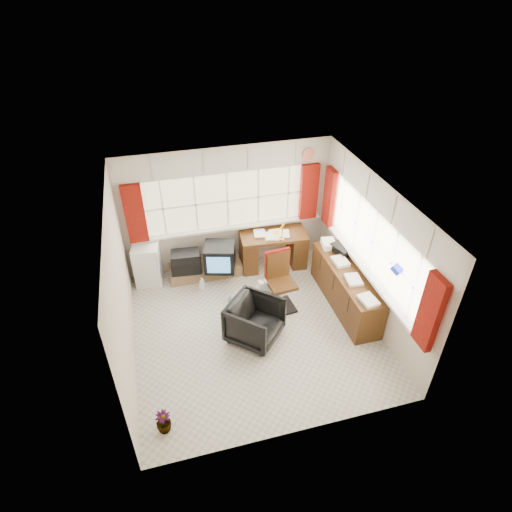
{
  "coord_description": "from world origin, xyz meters",
  "views": [
    {
      "loc": [
        -1.34,
        -5.05,
        5.26
      ],
      "look_at": [
        0.17,
        0.55,
        1.12
      ],
      "focal_mm": 30.0,
      "sensor_mm": 36.0,
      "label": 1
    }
  ],
  "objects": [
    {
      "name": "desk",
      "position": [
        0.83,
        1.68,
        0.42
      ],
      "size": [
        1.35,
        0.74,
        0.79
      ],
      "color": "#5A3915",
      "rests_on": "ground"
    },
    {
      "name": "credenza",
      "position": [
        1.73,
        0.2,
        0.39
      ],
      "size": [
        0.5,
        2.0,
        0.85
      ],
      "color": "#5A3915",
      "rests_on": "ground"
    },
    {
      "name": "room_walls",
      "position": [
        0.0,
        0.0,
        1.5
      ],
      "size": [
        4.0,
        4.0,
        4.0
      ],
      "color": "beige",
      "rests_on": "ground"
    },
    {
      "name": "desk_lamp",
      "position": [
        0.93,
        1.45,
        1.01
      ],
      "size": [
        0.16,
        0.14,
        0.38
      ],
      "color": "#E8A009",
      "rests_on": "desk"
    },
    {
      "name": "office_chair",
      "position": [
        -0.05,
        -0.18,
        0.37
      ],
      "size": [
        1.12,
        1.12,
        0.73
      ],
      "primitive_type": "imported",
      "rotation": [
        0.0,
        0.0,
        0.82
      ],
      "color": "black",
      "rests_on": "ground"
    },
    {
      "name": "crt_tv",
      "position": [
        -0.28,
        1.53,
        0.51
      ],
      "size": [
        0.69,
        0.65,
        0.52
      ],
      "color": "black",
      "rests_on": "tv_bench"
    },
    {
      "name": "spray_bottle_b",
      "position": [
        -0.26,
        0.79,
        0.09
      ],
      "size": [
        0.1,
        0.1,
        0.18
      ],
      "primitive_type": "imported",
      "rotation": [
        0.0,
        0.0,
        -0.28
      ],
      "color": "#81C0BD",
      "rests_on": "ground"
    },
    {
      "name": "overhead_cabinets",
      "position": [
        0.98,
        0.98,
        2.25
      ],
      "size": [
        3.98,
        3.98,
        0.48
      ],
      "color": "beige",
      "rests_on": "room_walls"
    },
    {
      "name": "ground",
      "position": [
        0.0,
        0.0,
        0.0
      ],
      "size": [
        4.0,
        4.0,
        0.0
      ],
      "primitive_type": "plane",
      "color": "beige",
      "rests_on": "ground"
    },
    {
      "name": "mini_fridge",
      "position": [
        -1.63,
        1.8,
        0.42
      ],
      "size": [
        0.56,
        0.56,
        0.83
      ],
      "color": "white",
      "rests_on": "ground"
    },
    {
      "name": "hifi_stack",
      "position": [
        -0.92,
        1.62,
        0.45
      ],
      "size": [
        0.61,
        0.42,
        0.41
      ],
      "color": "black",
      "rests_on": "tv_bench"
    },
    {
      "name": "window_right",
      "position": [
        1.94,
        0.0,
        0.95
      ],
      "size": [
        0.12,
        3.7,
        3.6
      ],
      "color": "beige",
      "rests_on": "room_walls"
    },
    {
      "name": "spray_bottle_a",
      "position": [
        -0.7,
        1.26,
        0.14
      ],
      "size": [
        0.15,
        0.15,
        0.28
      ],
      "primitive_type": "imported",
      "rotation": [
        0.0,
        0.0,
        0.69
      ],
      "color": "white",
      "rests_on": "ground"
    },
    {
      "name": "window_back",
      "position": [
        0.0,
        1.94,
        0.95
      ],
      "size": [
        3.7,
        0.12,
        3.6
      ],
      "color": "beige",
      "rests_on": "room_walls"
    },
    {
      "name": "flower_vase",
      "position": [
        -1.66,
        -1.52,
        0.18
      ],
      "size": [
        0.24,
        0.24,
        0.37
      ],
      "primitive_type": "imported",
      "rotation": [
        0.0,
        0.0,
        -0.2
      ],
      "color": "black",
      "rests_on": "ground"
    },
    {
      "name": "curtains",
      "position": [
        0.92,
        0.93,
        1.46
      ],
      "size": [
        3.83,
        3.83,
        1.15
      ],
      "color": "maroon",
      "rests_on": "room_walls"
    },
    {
      "name": "file_tray",
      "position": [
        1.88,
        0.77,
        0.82
      ],
      "size": [
        0.42,
        0.47,
        0.13
      ],
      "primitive_type": "cube",
      "rotation": [
        0.0,
        0.0,
        0.34
      ],
      "color": "black",
      "rests_on": "credenza"
    },
    {
      "name": "tv_bench",
      "position": [
        -0.55,
        1.72,
        0.12
      ],
      "size": [
        1.4,
        0.5,
        0.25
      ],
      "primitive_type": "cube",
      "color": "#856042",
      "rests_on": "ground"
    },
    {
      "name": "radiator",
      "position": [
        0.45,
        0.54,
        0.23
      ],
      "size": [
        0.39,
        0.18,
        0.57
      ],
      "color": "white",
      "rests_on": "ground"
    },
    {
      "name": "task_chair",
      "position": [
        0.58,
        0.52,
        0.59
      ],
      "size": [
        0.51,
        0.54,
        1.12
      ],
      "color": "black",
      "rests_on": "ground"
    }
  ]
}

